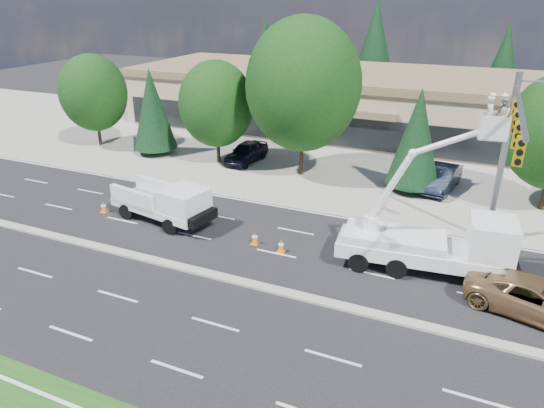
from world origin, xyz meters
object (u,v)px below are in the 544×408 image
at_px(bucket_truck, 439,238).
at_px(utility_pickup, 166,207).
at_px(signal_mast, 509,144).
at_px(minivan, 535,298).

bearing_deg(bucket_truck, utility_pickup, 175.84).
height_order(utility_pickup, bucket_truck, bucket_truck).
xyz_separation_m(signal_mast, minivan, (1.89, -4.24, -5.29)).
xyz_separation_m(utility_pickup, minivan, (19.33, -1.36, -0.21)).
bearing_deg(utility_pickup, signal_mast, 19.78).
bearing_deg(signal_mast, bucket_truck, -133.86).
bearing_deg(bucket_truck, signal_mast, 40.18).
bearing_deg(utility_pickup, minivan, 6.37).
distance_m(signal_mast, utility_pickup, 18.39).
relative_size(signal_mast, utility_pickup, 1.56).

